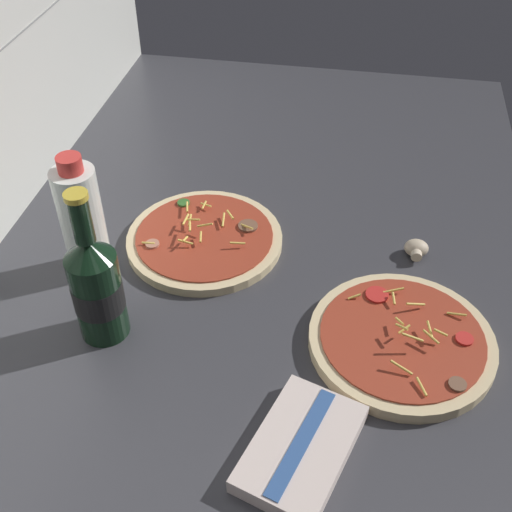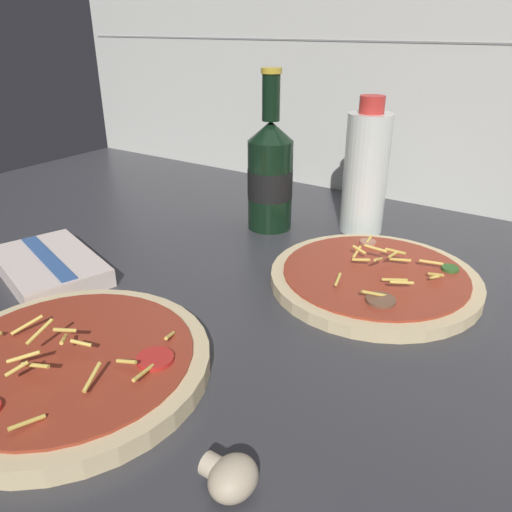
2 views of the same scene
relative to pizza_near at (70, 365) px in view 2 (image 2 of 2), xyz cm
name	(u,v)px [view 2 (image 2 of 2)]	position (x,y,z in cm)	size (l,w,h in cm)	color
counter_slab	(270,309)	(8.35, 22.22, -2.33)	(160.00, 90.00, 2.50)	#38383D
tile_backsplash	(418,42)	(8.35, 67.72, 26.42)	(160.00, 1.13, 60.00)	silver
pizza_near	(70,365)	(0.00, 0.00, 0.00)	(26.40, 26.40, 5.18)	beige
pizza_far	(374,278)	(17.22, 32.96, -0.15)	(26.25, 26.25, 4.47)	beige
beer_bottle	(270,174)	(-4.57, 42.56, 7.82)	(7.14, 7.14, 24.56)	black
oil_bottle	(368,172)	(8.77, 49.65, 8.51)	(6.74, 6.74, 20.86)	silver
mushroom_left	(231,477)	(20.42, -2.16, 0.31)	(4.17, 3.97, 2.78)	beige
dish_towel	(49,266)	(-19.71, 11.91, 0.14)	(19.92, 15.70, 2.56)	beige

